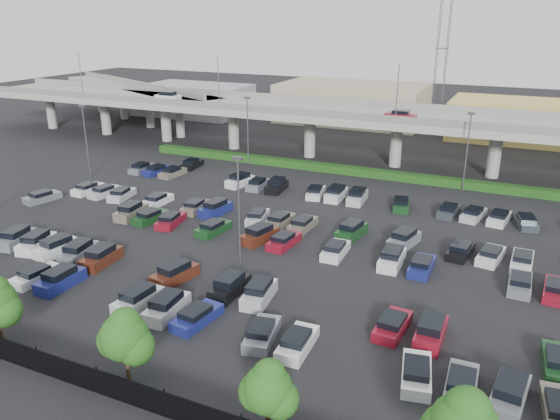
# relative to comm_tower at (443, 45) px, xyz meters

# --- Properties ---
(ground) EXTENTS (280.00, 280.00, 0.00)m
(ground) POSITION_rel_comm_tower_xyz_m (-4.00, -74.00, -15.61)
(ground) COLOR black
(overpass) EXTENTS (150.00, 13.00, 15.80)m
(overpass) POSITION_rel_comm_tower_xyz_m (-4.21, -42.01, -8.64)
(overpass) COLOR gray
(overpass) RESTS_ON ground
(on_ramp) EXTENTS (50.93, 30.13, 8.80)m
(on_ramp) POSITION_rel_comm_tower_xyz_m (-56.10, -30.95, -8.76)
(on_ramp) COLOR gray
(on_ramp) RESTS_ON ground
(hedge) EXTENTS (66.00, 1.60, 1.10)m
(hedge) POSITION_rel_comm_tower_xyz_m (-4.00, -49.00, -15.06)
(hedge) COLOR #153810
(hedge) RESTS_ON ground
(fence) EXTENTS (70.00, 0.10, 2.00)m
(fence) POSITION_rel_comm_tower_xyz_m (-4.05, -102.00, -14.71)
(fence) COLOR black
(fence) RESTS_ON ground
(tree_row) EXTENTS (65.07, 3.66, 5.94)m
(tree_row) POSITION_rel_comm_tower_xyz_m (-3.30, -100.53, -12.09)
(tree_row) COLOR #332316
(tree_row) RESTS_ON ground
(parked_cars) EXTENTS (63.01, 41.62, 1.67)m
(parked_cars) POSITION_rel_comm_tower_xyz_m (-4.32, -77.53, -14.99)
(parked_cars) COLOR black
(parked_cars) RESTS_ON ground
(light_poles) EXTENTS (66.90, 48.38, 10.30)m
(light_poles) POSITION_rel_comm_tower_xyz_m (-8.12, -72.00, -9.37)
(light_poles) COLOR #4D4D52
(light_poles) RESTS_ON ground
(distant_buildings) EXTENTS (138.00, 24.00, 9.00)m
(distant_buildings) POSITION_rel_comm_tower_xyz_m (8.38, -12.19, -11.87)
(distant_buildings) COLOR gray
(distant_buildings) RESTS_ON ground
(comm_tower) EXTENTS (2.40, 2.40, 30.00)m
(comm_tower) POSITION_rel_comm_tower_xyz_m (0.00, 0.00, 0.00)
(comm_tower) COLOR #4D4D52
(comm_tower) RESTS_ON ground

